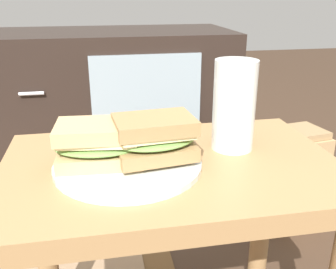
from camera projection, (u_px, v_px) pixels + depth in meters
name	position (u px, v px, depth m)	size (l,w,h in m)	color
side_table	(172.00, 209.00, 0.66)	(0.56, 0.36, 0.46)	#A37A4C
tv_cabinet	(111.00, 104.00, 1.55)	(0.96, 0.46, 0.58)	black
area_rug	(5.00, 269.00, 1.05)	(0.92, 0.62, 0.01)	brown
plate	(128.00, 165.00, 0.61)	(0.24, 0.24, 0.01)	silver
sandwich_front	(99.00, 144.00, 0.59)	(0.15, 0.10, 0.07)	tan
sandwich_back	(154.00, 138.00, 0.60)	(0.14, 0.11, 0.07)	#9E7A4C
beer_glass	(234.00, 107.00, 0.66)	(0.07, 0.07, 0.16)	silver
paper_bag	(285.00, 176.00, 1.25)	(0.25, 0.18, 0.31)	tan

